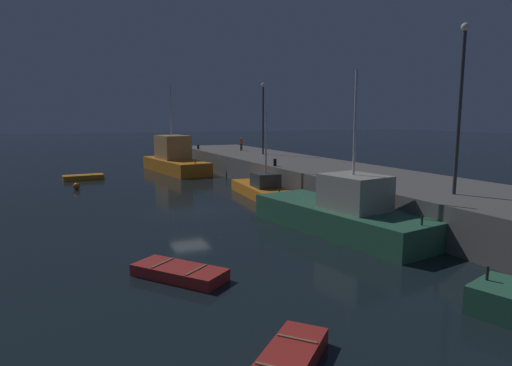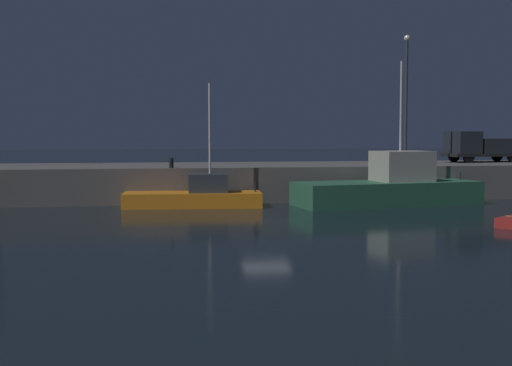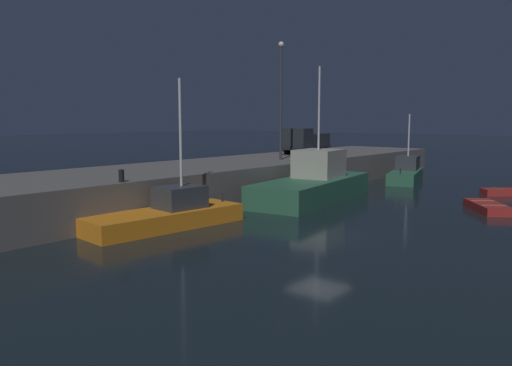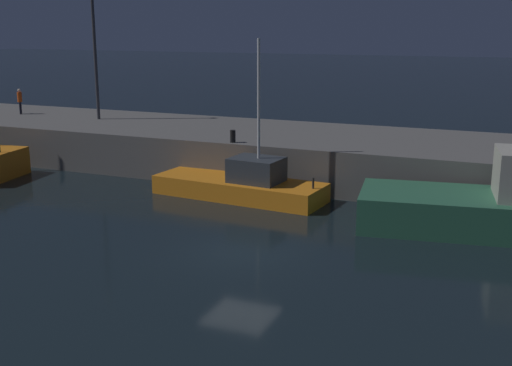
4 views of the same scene
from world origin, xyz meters
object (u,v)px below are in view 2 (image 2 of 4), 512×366
object	(u,v)px
fishing_boat_blue	(390,187)
fishing_boat_orange	(196,196)
utility_truck	(482,146)
bollard_west	(171,163)
lamp_post_east	(406,90)

from	to	relation	value
fishing_boat_blue	fishing_boat_orange	distance (m)	12.28
utility_truck	bollard_west	bearing A→B (deg)	-167.84
fishing_boat_orange	lamp_post_east	xyz separation A→B (m)	(15.30, 4.47, 6.89)
fishing_boat_blue	bollard_west	xyz separation A→B (m)	(-13.64, 2.64, 1.53)
utility_truck	bollard_west	xyz separation A→B (m)	(-23.88, -5.15, -0.88)
fishing_boat_orange	utility_truck	distance (m)	23.74
fishing_boat_orange	fishing_boat_blue	bearing A→B (deg)	-3.39
fishing_boat_blue	fishing_boat_orange	bearing A→B (deg)	176.61
lamp_post_east	fishing_boat_blue	bearing A→B (deg)	-120.42
lamp_post_east	bollard_west	world-z (taller)	lamp_post_east
fishing_boat_orange	bollard_west	xyz separation A→B (m)	(-1.40, 1.92, 1.96)
fishing_boat_orange	bollard_west	world-z (taller)	fishing_boat_orange
fishing_boat_orange	lamp_post_east	distance (m)	17.37
fishing_boat_blue	lamp_post_east	xyz separation A→B (m)	(3.05, 5.20, 6.47)
fishing_boat_orange	utility_truck	xyz separation A→B (m)	(22.48, 7.07, 2.84)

